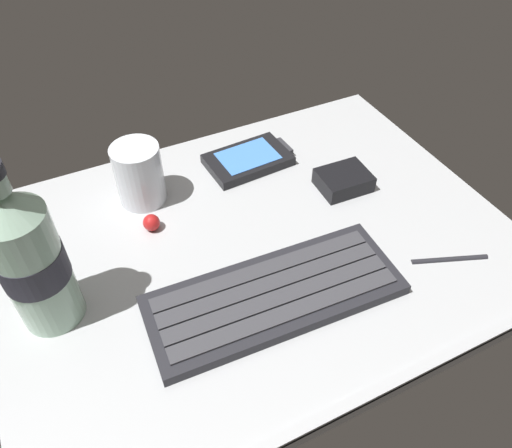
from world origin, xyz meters
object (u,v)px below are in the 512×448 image
juice_cup (140,176)px  stylus_pen (450,258)px  keyboard (275,295)px  trackball_mouse (151,223)px  water_bottle (30,257)px  charger_block (343,180)px  handheld_device (249,159)px

juice_cup → stylus_pen: (30.24, -27.36, -3.56)cm
keyboard → trackball_mouse: trackball_mouse is taller
juice_cup → trackball_mouse: juice_cup is taller
juice_cup → water_bottle: bearing=-136.4°
water_bottle → trackball_mouse: 17.53cm
juice_cup → trackball_mouse: 6.87cm
juice_cup → trackball_mouse: bearing=-97.1°
charger_block → stylus_pen: bearing=-76.2°
trackball_mouse → stylus_pen: bearing=-34.3°
handheld_device → juice_cup: 16.70cm
charger_block → stylus_pen: size_ratio=0.74×
keyboard → stylus_pen: (21.99, -4.21, -0.46)cm
stylus_pen → handheld_device: bearing=137.1°
water_bottle → trackball_mouse: bearing=28.9°
water_bottle → charger_block: (40.47, 3.70, -7.81)cm
handheld_device → charger_block: 14.40cm
juice_cup → charger_block: (26.00, -10.07, -2.71)cm
water_bottle → stylus_pen: bearing=-16.9°
handheld_device → trackball_mouse: (-17.15, -6.85, 0.37)cm
stylus_pen → juice_cup: bearing=158.6°
handheld_device → charger_block: bearing=-48.0°
juice_cup → stylus_pen: bearing=-42.1°
water_bottle → charger_block: 41.38cm
handheld_device → charger_block: (9.62, -10.70, 0.47)cm
water_bottle → stylus_pen: (44.71, -13.59, -8.66)cm
charger_block → stylus_pen: charger_block is taller
water_bottle → trackball_mouse: water_bottle is taller
keyboard → stylus_pen: keyboard is taller
keyboard → handheld_device: size_ratio=2.25×
keyboard → handheld_device: (8.13, 23.78, -0.08)cm
juice_cup → keyboard: bearing=-70.4°
water_bottle → trackball_mouse: (13.70, 7.56, -7.91)cm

